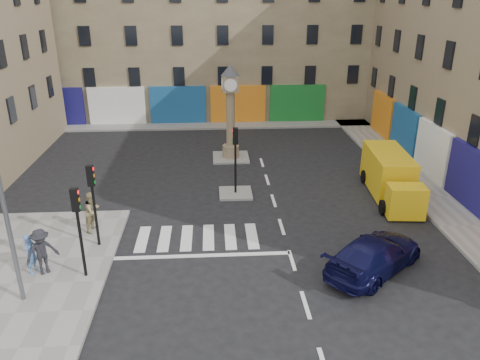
{
  "coord_description": "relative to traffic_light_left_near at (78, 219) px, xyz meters",
  "views": [
    {
      "loc": [
        -3.22,
        -15.73,
        10.54
      ],
      "look_at": [
        -1.93,
        5.18,
        2.0
      ],
      "focal_mm": 35.0,
      "sensor_mm": 36.0,
      "label": 1
    }
  ],
  "objects": [
    {
      "name": "building_far",
      "position": [
        4.3,
        27.8,
        5.88
      ],
      "size": [
        32.0,
        10.0,
        17.0
      ],
      "primitive_type": "cube",
      "color": "gray",
      "rests_on": "ground"
    },
    {
      "name": "traffic_light_left_far",
      "position": [
        0.0,
        2.4,
        0.0
      ],
      "size": [
        0.28,
        0.22,
        3.7
      ],
      "color": "black",
      "rests_on": "sidewalk_left"
    },
    {
      "name": "traffic_light_island",
      "position": [
        6.3,
        7.8,
        -0.03
      ],
      "size": [
        0.28,
        0.22,
        3.7
      ],
      "color": "black",
      "rests_on": "island_near"
    },
    {
      "name": "navy_sedan",
      "position": [
        11.45,
        -0.12,
        -1.89
      ],
      "size": [
        5.13,
        4.8,
        1.45
      ],
      "primitive_type": "imported",
      "rotation": [
        0.0,
        0.0,
        2.28
      ],
      "color": "black",
      "rests_on": "ground"
    },
    {
      "name": "traffic_light_left_near",
      "position": [
        0.0,
        0.0,
        0.0
      ],
      "size": [
        0.28,
        0.22,
        3.7
      ],
      "color": "black",
      "rests_on": "sidewalk_left"
    },
    {
      "name": "pedestrian_tan",
      "position": [
        -0.49,
        3.79,
        -1.53
      ],
      "size": [
        0.98,
        1.1,
        1.89
      ],
      "primitive_type": "imported",
      "rotation": [
        0.0,
        0.0,
        1.23
      ],
      "color": "#96875C",
      "rests_on": "sidewalk_left"
    },
    {
      "name": "island_far",
      "position": [
        6.3,
        13.8,
        -2.56
      ],
      "size": [
        2.4,
        2.4,
        0.12
      ],
      "primitive_type": "cube",
      "color": "gray",
      "rests_on": "ground"
    },
    {
      "name": "ground",
      "position": [
        8.3,
        -0.2,
        -2.62
      ],
      "size": [
        120.0,
        120.0,
        0.0
      ],
      "primitive_type": "plane",
      "color": "black",
      "rests_on": "ground"
    },
    {
      "name": "clock_pillar",
      "position": [
        6.3,
        13.8,
        0.93
      ],
      "size": [
        1.2,
        1.2,
        6.1
      ],
      "color": "#887059",
      "rests_on": "island_far"
    },
    {
      "name": "sidewalk_right",
      "position": [
        17.0,
        9.8,
        -2.55
      ],
      "size": [
        2.6,
        30.0,
        0.15
      ],
      "primitive_type": "cube",
      "color": "gray",
      "rests_on": "ground"
    },
    {
      "name": "sidewalk_far",
      "position": [
        4.3,
        22.0,
        -2.55
      ],
      "size": [
        32.0,
        2.4,
        0.15
      ],
      "primitive_type": "cube",
      "color": "gray",
      "rests_on": "ground"
    },
    {
      "name": "yellow_van",
      "position": [
        14.73,
        7.17,
        -1.49
      ],
      "size": [
        2.54,
        6.4,
        2.28
      ],
      "rotation": [
        0.0,
        0.0,
        -0.08
      ],
      "color": "gold",
      "rests_on": "ground"
    },
    {
      "name": "pedestrian_blue",
      "position": [
        -2.12,
        0.39,
        -1.65
      ],
      "size": [
        0.52,
        0.67,
        1.64
      ],
      "primitive_type": "imported",
      "rotation": [
        0.0,
        0.0,
        1.35
      ],
      "color": "#5179BA",
      "rests_on": "sidewalk_left"
    },
    {
      "name": "island_near",
      "position": [
        6.3,
        7.8,
        -2.56
      ],
      "size": [
        1.8,
        1.8,
        0.12
      ],
      "primitive_type": "cube",
      "color": "gray",
      "rests_on": "ground"
    },
    {
      "name": "pedestrian_dark",
      "position": [
        -1.64,
        0.27,
        -1.51
      ],
      "size": [
        1.42,
        1.29,
        1.92
      ],
      "primitive_type": "imported",
      "rotation": [
        0.0,
        0.0,
        0.61
      ],
      "color": "black",
      "rests_on": "sidewalk_left"
    }
  ]
}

